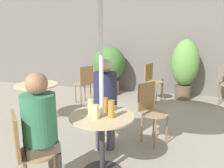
{
  "coord_description": "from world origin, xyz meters",
  "views": [
    {
      "loc": [
        0.77,
        -2.04,
        1.55
      ],
      "look_at": [
        0.07,
        0.44,
        0.95
      ],
      "focal_mm": 35.0,
      "sensor_mm": 36.0,
      "label": 1
    }
  ],
  "objects_px": {
    "cafe_table_near": "(102,133)",
    "seated_person_1": "(41,124)",
    "potted_plant_0": "(109,67)",
    "seated_person_0": "(105,96)",
    "beer_glass_1": "(105,105)",
    "beer_glass_3": "(95,112)",
    "bistro_chair_1": "(27,147)",
    "potted_plant_1": "(185,66)",
    "bistro_chair_0": "(106,107)",
    "beer_glass_0": "(111,109)",
    "bistro_chair_5": "(223,81)",
    "bistro_chair_3": "(151,107)",
    "bistro_chair_2": "(152,78)",
    "beer_glass_2": "(91,107)",
    "cafe_table_far": "(37,95)",
    "bistro_chair_4": "(85,81)"
  },
  "relations": [
    {
      "from": "seated_person_0",
      "to": "beer_glass_1",
      "type": "xyz_separation_m",
      "value": [
        0.16,
        -0.48,
        0.04
      ]
    },
    {
      "from": "bistro_chair_5",
      "to": "bistro_chair_1",
      "type": "bearing_deg",
      "value": 157.66
    },
    {
      "from": "bistro_chair_4",
      "to": "potted_plant_1",
      "type": "relative_size",
      "value": 0.61
    },
    {
      "from": "potted_plant_1",
      "to": "beer_glass_3",
      "type": "bearing_deg",
      "value": -106.27
    },
    {
      "from": "cafe_table_far",
      "to": "potted_plant_1",
      "type": "distance_m",
      "value": 3.36
    },
    {
      "from": "beer_glass_1",
      "to": "beer_glass_3",
      "type": "height_order",
      "value": "beer_glass_1"
    },
    {
      "from": "seated_person_1",
      "to": "bistro_chair_1",
      "type": "bearing_deg",
      "value": 90.0
    },
    {
      "from": "bistro_chair_1",
      "to": "bistro_chair_2",
      "type": "xyz_separation_m",
      "value": [
        0.78,
        3.5,
        0.0
      ]
    },
    {
      "from": "cafe_table_far",
      "to": "beer_glass_0",
      "type": "height_order",
      "value": "beer_glass_0"
    },
    {
      "from": "cafe_table_near",
      "to": "bistro_chair_0",
      "type": "height_order",
      "value": "bistro_chair_0"
    },
    {
      "from": "bistro_chair_1",
      "to": "potted_plant_0",
      "type": "bearing_deg",
      "value": -39.36
    },
    {
      "from": "bistro_chair_4",
      "to": "beer_glass_0",
      "type": "height_order",
      "value": "beer_glass_0"
    },
    {
      "from": "bistro_chair_0",
      "to": "bistro_chair_4",
      "type": "xyz_separation_m",
      "value": [
        -0.97,
        1.53,
        0.0
      ]
    },
    {
      "from": "bistro_chair_5",
      "to": "seated_person_0",
      "type": "relative_size",
      "value": 0.7
    },
    {
      "from": "bistro_chair_3",
      "to": "potted_plant_0",
      "type": "bearing_deg",
      "value": 66.18
    },
    {
      "from": "bistro_chair_0",
      "to": "beer_glass_0",
      "type": "bearing_deg",
      "value": -82.95
    },
    {
      "from": "cafe_table_near",
      "to": "potted_plant_0",
      "type": "bearing_deg",
      "value": 105.11
    },
    {
      "from": "seated_person_1",
      "to": "beer_glass_2",
      "type": "height_order",
      "value": "seated_person_1"
    },
    {
      "from": "bistro_chair_1",
      "to": "seated_person_0",
      "type": "bearing_deg",
      "value": -63.28
    },
    {
      "from": "cafe_table_near",
      "to": "cafe_table_far",
      "type": "height_order",
      "value": "same"
    },
    {
      "from": "bistro_chair_2",
      "to": "beer_glass_3",
      "type": "relative_size",
      "value": 5.81
    },
    {
      "from": "seated_person_0",
      "to": "beer_glass_2",
      "type": "xyz_separation_m",
      "value": [
        0.03,
        -0.61,
        0.05
      ]
    },
    {
      "from": "bistro_chair_2",
      "to": "bistro_chair_3",
      "type": "xyz_separation_m",
      "value": [
        0.19,
        -2.05,
        0.0
      ]
    },
    {
      "from": "bistro_chair_3",
      "to": "beer_glass_3",
      "type": "bearing_deg",
      "value": -166.74
    },
    {
      "from": "seated_person_1",
      "to": "bistro_chair_2",
      "type": "bearing_deg",
      "value": -55.66
    },
    {
      "from": "cafe_table_far",
      "to": "bistro_chair_1",
      "type": "bearing_deg",
      "value": -58.3
    },
    {
      "from": "bistro_chair_5",
      "to": "beer_glass_1",
      "type": "relative_size",
      "value": 5.58
    },
    {
      "from": "bistro_chair_1",
      "to": "bistro_chair_3",
      "type": "xyz_separation_m",
      "value": [
        0.97,
        1.45,
        0.0
      ]
    },
    {
      "from": "beer_glass_0",
      "to": "beer_glass_2",
      "type": "height_order",
      "value": "beer_glass_0"
    },
    {
      "from": "bistro_chair_4",
      "to": "bistro_chair_5",
      "type": "xyz_separation_m",
      "value": [
        2.93,
        0.85,
        0.0
      ]
    },
    {
      "from": "cafe_table_near",
      "to": "seated_person_1",
      "type": "height_order",
      "value": "seated_person_1"
    },
    {
      "from": "seated_person_0",
      "to": "seated_person_1",
      "type": "distance_m",
      "value": 1.08
    },
    {
      "from": "bistro_chair_2",
      "to": "bistro_chair_3",
      "type": "bearing_deg",
      "value": -150.05
    },
    {
      "from": "bistro_chair_2",
      "to": "beer_glass_0",
      "type": "bearing_deg",
      "value": -157.67
    },
    {
      "from": "potted_plant_0",
      "to": "beer_glass_1",
      "type": "bearing_deg",
      "value": -74.29
    },
    {
      "from": "beer_glass_1",
      "to": "potted_plant_1",
      "type": "relative_size",
      "value": 0.11
    },
    {
      "from": "potted_plant_0",
      "to": "seated_person_0",
      "type": "bearing_deg",
      "value": -74.71
    },
    {
      "from": "beer_glass_1",
      "to": "potted_plant_1",
      "type": "bearing_deg",
      "value": 73.04
    },
    {
      "from": "beer_glass_0",
      "to": "potted_plant_1",
      "type": "distance_m",
      "value": 3.43
    },
    {
      "from": "potted_plant_1",
      "to": "bistro_chair_0",
      "type": "bearing_deg",
      "value": -114.43
    },
    {
      "from": "bistro_chair_0",
      "to": "potted_plant_0",
      "type": "bearing_deg",
      "value": 91.02
    },
    {
      "from": "bistro_chair_1",
      "to": "cafe_table_near",
      "type": "bearing_deg",
      "value": -90.0
    },
    {
      "from": "cafe_table_near",
      "to": "bistro_chair_5",
      "type": "bearing_deg",
      "value": 60.31
    },
    {
      "from": "bistro_chair_1",
      "to": "bistro_chair_3",
      "type": "relative_size",
      "value": 1.0
    },
    {
      "from": "cafe_table_far",
      "to": "bistro_chair_3",
      "type": "bearing_deg",
      "value": -4.3
    },
    {
      "from": "beer_glass_3",
      "to": "potted_plant_0",
      "type": "xyz_separation_m",
      "value": [
        -0.85,
        3.36,
        -0.06
      ]
    },
    {
      "from": "beer_glass_2",
      "to": "bistro_chair_4",
      "type": "bearing_deg",
      "value": 114.47
    },
    {
      "from": "bistro_chair_1",
      "to": "beer_glass_0",
      "type": "relative_size",
      "value": 4.7
    },
    {
      "from": "cafe_table_near",
      "to": "potted_plant_1",
      "type": "relative_size",
      "value": 0.49
    },
    {
      "from": "beer_glass_3",
      "to": "potted_plant_1",
      "type": "height_order",
      "value": "potted_plant_1"
    }
  ]
}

